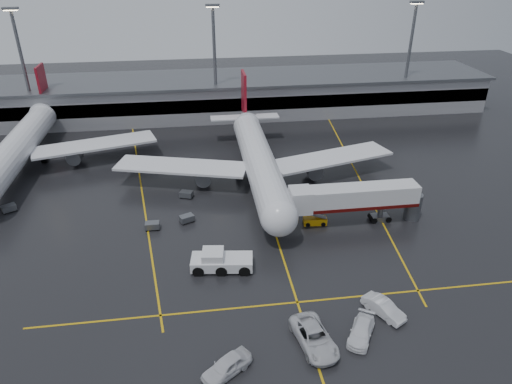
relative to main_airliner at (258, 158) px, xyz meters
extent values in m
plane|color=black|center=(0.00, -9.70, -4.21)|extent=(220.00, 220.00, 0.00)
cube|color=gold|center=(0.00, -9.70, -4.20)|extent=(0.25, 90.00, 0.02)
cube|color=gold|center=(0.00, -31.70, -4.20)|extent=(60.00, 0.25, 0.02)
cube|color=gold|center=(-20.00, 0.30, -4.20)|extent=(9.99, 69.35, 0.02)
cube|color=gold|center=(18.00, 0.30, -4.20)|extent=(7.57, 69.64, 0.02)
cube|color=gray|center=(0.00, 38.30, -0.21)|extent=(120.00, 18.00, 8.00)
cube|color=black|center=(0.00, 29.50, 0.29)|extent=(120.00, 0.40, 3.00)
cube|color=#595B60|center=(0.00, 38.30, 4.09)|extent=(122.00, 19.00, 0.60)
cylinder|color=#595B60|center=(-45.00, 32.30, 8.29)|extent=(0.70, 0.70, 25.00)
cube|color=#595B60|center=(-45.00, 32.30, 20.99)|extent=(3.00, 1.20, 0.50)
cube|color=#FFE5B2|center=(-45.00, 32.30, 20.69)|extent=(2.60, 0.90, 0.20)
cylinder|color=#595B60|center=(-5.00, 32.30, 8.29)|extent=(0.70, 0.70, 25.00)
cube|color=#595B60|center=(-5.00, 32.30, 20.99)|extent=(3.00, 1.20, 0.50)
cube|color=#FFE5B2|center=(-5.00, 32.30, 20.69)|extent=(2.60, 0.90, 0.20)
cylinder|color=#595B60|center=(40.00, 32.30, 8.29)|extent=(0.70, 0.70, 25.00)
cube|color=#595B60|center=(40.00, 32.30, 20.99)|extent=(3.00, 1.20, 0.50)
cube|color=#FFE5B2|center=(40.00, 32.30, 20.69)|extent=(2.60, 0.90, 0.20)
cylinder|color=silver|center=(0.00, -1.70, -0.01)|extent=(5.20, 36.00, 5.20)
sphere|color=silver|center=(0.00, -19.70, -0.01)|extent=(5.20, 5.20, 5.20)
cone|color=silver|center=(0.00, 19.30, 0.59)|extent=(4.94, 8.00, 4.94)
cube|color=maroon|center=(0.00, 20.30, 5.49)|extent=(0.50, 5.50, 8.50)
cube|color=silver|center=(0.00, 19.30, 0.79)|extent=(14.00, 3.00, 0.25)
cube|color=silver|center=(-13.00, 0.30, -0.81)|extent=(22.80, 11.83, 0.40)
cube|color=silver|center=(13.00, 0.30, -0.81)|extent=(22.80, 11.83, 0.40)
cylinder|color=#595B60|center=(-9.50, -0.70, -2.21)|extent=(2.60, 4.50, 2.60)
cylinder|color=#595B60|center=(9.50, -0.70, -2.21)|extent=(2.60, 4.50, 2.60)
cylinder|color=#595B60|center=(0.00, -16.70, -3.21)|extent=(0.56, 0.56, 2.00)
cylinder|color=#595B60|center=(-3.20, 1.30, -3.21)|extent=(0.56, 0.56, 2.00)
cylinder|color=#595B60|center=(3.20, 1.30, -3.21)|extent=(0.56, 0.56, 2.00)
cylinder|color=black|center=(0.00, -16.70, -3.76)|extent=(0.40, 1.10, 1.10)
cylinder|color=black|center=(-3.20, 1.30, -3.66)|extent=(1.00, 1.40, 1.40)
cylinder|color=black|center=(3.20, 1.30, -3.66)|extent=(1.00, 1.40, 1.40)
cylinder|color=silver|center=(-42.00, 10.30, -0.01)|extent=(5.20, 36.00, 5.20)
cone|color=silver|center=(-42.00, 31.30, 0.59)|extent=(4.94, 8.00, 4.94)
cube|color=maroon|center=(-42.00, 32.30, 5.49)|extent=(0.50, 5.50, 8.50)
cube|color=silver|center=(-42.00, 31.30, 0.79)|extent=(14.00, 3.00, 0.25)
cube|color=silver|center=(-29.00, 12.30, -0.81)|extent=(22.80, 11.83, 0.40)
cylinder|color=#595B60|center=(-32.50, 11.30, -2.21)|extent=(2.60, 4.50, 2.60)
cylinder|color=#595B60|center=(-45.20, 13.30, -3.21)|extent=(0.56, 0.56, 2.00)
cylinder|color=#595B60|center=(-38.80, 13.30, -3.21)|extent=(0.56, 0.56, 2.00)
cylinder|color=black|center=(-45.20, 13.30, -3.66)|extent=(1.00, 1.40, 1.40)
cylinder|color=black|center=(-38.80, 13.30, -3.66)|extent=(1.00, 1.40, 1.40)
cube|color=silver|center=(12.00, -15.70, 0.19)|extent=(18.00, 3.20, 3.00)
cube|color=#460706|center=(12.00, -15.70, -1.11)|extent=(18.00, 3.30, 0.50)
cube|color=silver|center=(3.80, -15.70, 0.19)|extent=(3.00, 3.40, 3.30)
cylinder|color=#595B60|center=(16.00, -15.70, -2.71)|extent=(0.80, 0.80, 3.00)
cube|color=#595B60|center=(16.00, -15.70, -3.76)|extent=(2.60, 1.60, 0.90)
cylinder|color=#595B60|center=(21.00, -15.70, -2.21)|extent=(2.40, 2.40, 4.00)
cylinder|color=black|center=(14.90, -15.70, -3.76)|extent=(0.90, 1.80, 0.90)
cylinder|color=black|center=(17.10, -15.70, -3.76)|extent=(0.90, 1.80, 0.90)
cube|color=silver|center=(-8.08, -24.15, -3.22)|extent=(8.04, 4.05, 1.32)
cube|color=silver|center=(-9.17, -24.00, -2.12)|extent=(2.96, 2.96, 1.10)
cube|color=black|center=(-9.17, -24.00, -2.12)|extent=(2.67, 2.67, 0.99)
cylinder|color=black|center=(-10.92, -23.78, -3.60)|extent=(1.85, 3.46, 1.43)
cylinder|color=black|center=(-8.08, -24.15, -3.60)|extent=(1.85, 3.46, 1.43)
cylinder|color=black|center=(-5.25, -24.52, -3.60)|extent=(1.85, 3.46, 1.43)
cube|color=orange|center=(6.23, -15.31, -3.69)|extent=(3.51, 1.69, 1.04)
cube|color=#595B60|center=(6.23, -15.31, -2.70)|extent=(3.34, 1.12, 1.19)
cylinder|color=black|center=(5.10, -15.22, -3.93)|extent=(0.79, 1.65, 0.66)
cylinder|color=black|center=(7.36, -15.40, -3.93)|extent=(0.79, 1.65, 0.66)
imported|color=silver|center=(0.29, -38.18, -3.24)|extent=(4.38, 7.41, 1.93)
imported|color=white|center=(5.44, -37.80, -3.44)|extent=(4.60, 5.66, 1.54)
imported|color=silver|center=(9.01, -34.86, -3.36)|extent=(4.11, 5.36, 1.70)
imported|color=silver|center=(-8.86, -40.55, -3.31)|extent=(5.51, 4.79, 1.79)
cube|color=#595B60|center=(-12.40, -12.21, -3.56)|extent=(2.36, 2.01, 0.90)
cylinder|color=black|center=(-12.93, -13.00, -4.03)|extent=(0.40, 0.20, 0.40)
cylinder|color=black|center=(-11.47, -12.34, -4.03)|extent=(0.40, 0.20, 0.40)
cylinder|color=black|center=(-13.34, -12.09, -4.03)|extent=(0.40, 0.20, 0.40)
cylinder|color=black|center=(-11.88, -11.43, -4.03)|extent=(0.40, 0.20, 0.40)
cube|color=#595B60|center=(-17.32, -13.48, -3.56)|extent=(2.01, 1.32, 0.90)
cylinder|color=black|center=(-18.12, -13.98, -4.03)|extent=(0.40, 0.20, 0.40)
cylinder|color=black|center=(-16.52, -13.99, -4.03)|extent=(0.40, 0.20, 0.40)
cylinder|color=black|center=(-18.11, -12.98, -4.03)|extent=(0.40, 0.20, 0.40)
cylinder|color=black|center=(-16.51, -12.99, -4.03)|extent=(0.40, 0.20, 0.40)
cube|color=#595B60|center=(-12.40, -4.55, -3.56)|extent=(2.33, 1.92, 0.90)
cylinder|color=black|center=(-13.32, -4.73, -4.03)|extent=(0.40, 0.20, 0.40)
cylinder|color=black|center=(-11.82, -5.30, -4.03)|extent=(0.40, 0.20, 0.40)
cylinder|color=black|center=(-12.97, -3.80, -4.03)|extent=(0.40, 0.20, 0.40)
cylinder|color=black|center=(-11.47, -4.36, -4.03)|extent=(0.40, 0.20, 0.40)
cube|color=#595B60|center=(-39.43, -5.31, -3.56)|extent=(2.38, 2.15, 0.90)
cylinder|color=black|center=(-39.86, -6.15, -4.03)|extent=(0.40, 0.20, 0.40)
cylinder|color=black|center=(-38.49, -5.32, -4.03)|extent=(0.40, 0.20, 0.40)
cylinder|color=black|center=(-40.38, -5.29, -4.03)|extent=(0.40, 0.20, 0.40)
cylinder|color=black|center=(-39.01, -4.46, -4.03)|extent=(0.40, 0.20, 0.40)
camera|label=1|loc=(-10.46, -72.03, 32.13)|focal=32.75mm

